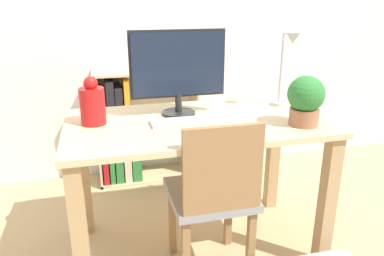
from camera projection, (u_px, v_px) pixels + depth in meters
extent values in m
plane|color=tan|center=(196.00, 245.00, 2.17)|extent=(10.00, 10.00, 0.00)
cube|color=silver|center=(158.00, 5.00, 2.77)|extent=(8.00, 0.05, 2.60)
cube|color=#D8BC8C|center=(197.00, 123.00, 1.92)|extent=(1.32, 0.73, 0.03)
cube|color=tan|center=(80.00, 239.00, 1.62)|extent=(0.07, 0.07, 0.73)
cube|color=tan|center=(327.00, 204.00, 1.90)|extent=(0.07, 0.07, 0.73)
cube|color=tan|center=(83.00, 176.00, 2.19)|extent=(0.07, 0.07, 0.73)
cube|color=tan|center=(273.00, 156.00, 2.47)|extent=(0.07, 0.07, 0.73)
cylinder|color=#232326|center=(179.00, 113.00, 2.01)|extent=(0.18, 0.18, 0.02)
cylinder|color=#232326|center=(178.00, 103.00, 1.99)|extent=(0.04, 0.04, 0.09)
cube|color=#232326|center=(178.00, 64.00, 1.93)|extent=(0.50, 0.02, 0.35)
cube|color=#192338|center=(178.00, 64.00, 1.92)|extent=(0.48, 0.03, 0.32)
cube|color=#B2B2B7|center=(189.00, 121.00, 1.87)|extent=(0.39, 0.12, 0.02)
cylinder|color=red|center=(93.00, 106.00, 1.83)|extent=(0.12, 0.12, 0.18)
sphere|color=red|center=(91.00, 83.00, 1.79)|extent=(0.07, 0.07, 0.07)
cylinder|color=#B7B7BC|center=(279.00, 103.00, 2.19)|extent=(0.10, 0.10, 0.02)
cylinder|color=#B7B7BC|center=(281.00, 68.00, 2.12)|extent=(0.02, 0.02, 0.39)
cylinder|color=#B7B7BC|center=(289.00, 33.00, 2.01)|extent=(0.01, 0.10, 0.01)
cone|color=#B7B7BC|center=(293.00, 38.00, 1.97)|extent=(0.08, 0.08, 0.06)
cylinder|color=#9E6647|center=(304.00, 117.00, 1.83)|extent=(0.14, 0.14, 0.08)
sphere|color=#2D7A33|center=(306.00, 94.00, 1.80)|extent=(0.18, 0.18, 0.18)
cube|color=gray|center=(210.00, 194.00, 1.86)|extent=(0.40, 0.40, 0.04)
cube|color=olive|center=(223.00, 170.00, 1.62)|extent=(0.36, 0.03, 0.40)
cube|color=olive|center=(251.00, 247.00, 1.82)|extent=(0.04, 0.04, 0.41)
cube|color=olive|center=(172.00, 220.00, 2.04)|extent=(0.04, 0.04, 0.41)
cube|color=olive|center=(228.00, 212.00, 2.12)|extent=(0.04, 0.04, 0.41)
cube|color=#D8BC8C|center=(97.00, 130.00, 2.78)|extent=(0.02, 0.28, 0.86)
cube|color=#D8BC8C|center=(194.00, 122.00, 2.95)|extent=(0.02, 0.28, 0.86)
cube|color=#D8BC8C|center=(149.00, 175.00, 3.00)|extent=(0.76, 0.28, 0.02)
cube|color=#D8BC8C|center=(145.00, 71.00, 2.73)|extent=(0.76, 0.28, 0.02)
cube|color=#D8BC8C|center=(147.00, 126.00, 2.87)|extent=(0.72, 0.28, 0.02)
cube|color=red|center=(105.00, 156.00, 2.86)|extent=(0.04, 0.24, 0.37)
cube|color=#2D7F38|center=(112.00, 161.00, 2.89)|extent=(0.04, 0.24, 0.28)
cube|color=#2D7F38|center=(119.00, 164.00, 2.91)|extent=(0.06, 0.24, 0.23)
cube|color=beige|center=(127.00, 162.00, 2.92)|extent=(0.05, 0.24, 0.24)
cube|color=#2D7F38|center=(136.00, 161.00, 2.94)|extent=(0.07, 0.24, 0.26)
cube|color=red|center=(101.00, 109.00, 2.74)|extent=(0.05, 0.24, 0.30)
cube|color=black|center=(110.00, 103.00, 2.74)|extent=(0.06, 0.24, 0.37)
cube|color=black|center=(119.00, 106.00, 2.76)|extent=(0.05, 0.24, 0.32)
cube|color=orange|center=(126.00, 102.00, 2.77)|extent=(0.04, 0.24, 0.37)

